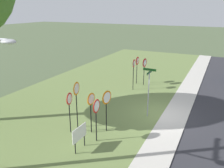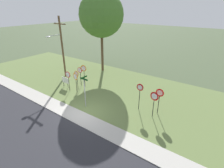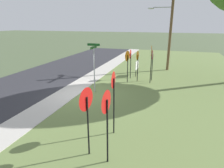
{
  "view_description": "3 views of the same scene",
  "coord_description": "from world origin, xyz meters",
  "px_view_note": "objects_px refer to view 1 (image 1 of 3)",
  "views": [
    {
      "loc": [
        -13.75,
        -3.02,
        6.65
      ],
      "look_at": [
        -0.35,
        3.43,
        1.76
      ],
      "focal_mm": 37.31,
      "sensor_mm": 36.0,
      "label": 1
    },
    {
      "loc": [
        9.66,
        -9.19,
        8.92
      ],
      "look_at": [
        0.53,
        3.61,
        1.7
      ],
      "focal_mm": 27.29,
      "sensor_mm": 36.0,
      "label": 2
    },
    {
      "loc": [
        10.53,
        5.51,
        4.43
      ],
      "look_at": [
        0.44,
        2.31,
        1.05
      ],
      "focal_mm": 31.22,
      "sensor_mm": 36.0,
      "label": 3
    }
  ],
  "objects_px": {
    "yield_sign_far_left": "(134,67)",
    "stop_sign_far_right": "(77,95)",
    "yield_sign_near_left": "(137,64)",
    "yield_sign_near_right": "(145,65)",
    "stop_sign_far_center": "(69,104)",
    "notice_board": "(80,134)",
    "street_name_post": "(149,89)",
    "stop_sign_far_left": "(107,102)",
    "stop_sign_near_left": "(96,111)",
    "stop_sign_near_right": "(91,104)"
  },
  "relations": [
    {
      "from": "stop_sign_near_left",
      "to": "notice_board",
      "type": "height_order",
      "value": "stop_sign_near_left"
    },
    {
      "from": "stop_sign_near_right",
      "to": "stop_sign_near_left",
      "type": "bearing_deg",
      "value": -129.51
    },
    {
      "from": "stop_sign_far_left",
      "to": "stop_sign_far_right",
      "type": "bearing_deg",
      "value": 113.53
    },
    {
      "from": "stop_sign_far_left",
      "to": "yield_sign_near_left",
      "type": "bearing_deg",
      "value": 19.79
    },
    {
      "from": "stop_sign_near_right",
      "to": "stop_sign_far_center",
      "type": "height_order",
      "value": "stop_sign_far_center"
    },
    {
      "from": "stop_sign_near_left",
      "to": "stop_sign_far_center",
      "type": "bearing_deg",
      "value": 82.47
    },
    {
      "from": "notice_board",
      "to": "stop_sign_far_center",
      "type": "bearing_deg",
      "value": 50.95
    },
    {
      "from": "stop_sign_far_left",
      "to": "yield_sign_far_left",
      "type": "bearing_deg",
      "value": 19.49
    },
    {
      "from": "stop_sign_near_right",
      "to": "street_name_post",
      "type": "height_order",
      "value": "street_name_post"
    },
    {
      "from": "yield_sign_near_left",
      "to": "yield_sign_far_left",
      "type": "relative_size",
      "value": 0.95
    },
    {
      "from": "yield_sign_far_left",
      "to": "stop_sign_near_left",
      "type": "bearing_deg",
      "value": -175.23
    },
    {
      "from": "yield_sign_near_right",
      "to": "notice_board",
      "type": "xyz_separation_m",
      "value": [
        -10.89,
        -0.35,
        -0.99
      ]
    },
    {
      "from": "stop_sign_near_right",
      "to": "street_name_post",
      "type": "distance_m",
      "value": 3.96
    },
    {
      "from": "stop_sign_far_right",
      "to": "notice_board",
      "type": "xyz_separation_m",
      "value": [
        -1.83,
        -1.34,
        -1.18
      ]
    },
    {
      "from": "yield_sign_far_left",
      "to": "stop_sign_far_right",
      "type": "bearing_deg",
      "value": 172.65
    },
    {
      "from": "stop_sign_near_left",
      "to": "stop_sign_far_right",
      "type": "bearing_deg",
      "value": 61.97
    },
    {
      "from": "stop_sign_far_center",
      "to": "yield_sign_far_left",
      "type": "xyz_separation_m",
      "value": [
        8.15,
        -0.59,
        0.25
      ]
    },
    {
      "from": "street_name_post",
      "to": "yield_sign_far_left",
      "type": "bearing_deg",
      "value": 31.89
    },
    {
      "from": "yield_sign_near_left",
      "to": "stop_sign_near_left",
      "type": "bearing_deg",
      "value": -168.36
    },
    {
      "from": "stop_sign_far_right",
      "to": "street_name_post",
      "type": "bearing_deg",
      "value": -54.65
    },
    {
      "from": "notice_board",
      "to": "yield_sign_near_left",
      "type": "bearing_deg",
      "value": 7.33
    },
    {
      "from": "notice_board",
      "to": "yield_sign_near_right",
      "type": "bearing_deg",
      "value": 3.55
    },
    {
      "from": "stop_sign_far_left",
      "to": "stop_sign_far_center",
      "type": "bearing_deg",
      "value": 132.08
    },
    {
      "from": "stop_sign_far_right",
      "to": "yield_sign_far_left",
      "type": "bearing_deg",
      "value": -13.87
    },
    {
      "from": "stop_sign_far_center",
      "to": "yield_sign_near_right",
      "type": "bearing_deg",
      "value": -16.78
    },
    {
      "from": "stop_sign_far_right",
      "to": "yield_sign_near_left",
      "type": "distance_m",
      "value": 9.24
    },
    {
      "from": "stop_sign_far_left",
      "to": "stop_sign_far_center",
      "type": "relative_size",
      "value": 1.02
    },
    {
      "from": "stop_sign_near_left",
      "to": "yield_sign_far_left",
      "type": "xyz_separation_m",
      "value": [
        8.29,
        1.13,
        0.25
      ]
    },
    {
      "from": "stop_sign_near_right",
      "to": "notice_board",
      "type": "height_order",
      "value": "stop_sign_near_right"
    },
    {
      "from": "stop_sign_far_center",
      "to": "stop_sign_far_right",
      "type": "xyz_separation_m",
      "value": [
        0.66,
        -0.03,
        0.33
      ]
    },
    {
      "from": "stop_sign_far_center",
      "to": "street_name_post",
      "type": "bearing_deg",
      "value": -50.78
    },
    {
      "from": "stop_sign_far_center",
      "to": "stop_sign_near_left",
      "type": "bearing_deg",
      "value": -105.35
    },
    {
      "from": "stop_sign_far_left",
      "to": "yield_sign_near_right",
      "type": "xyz_separation_m",
      "value": [
        8.67,
        0.69,
        0.08
      ]
    },
    {
      "from": "yield_sign_far_left",
      "to": "notice_board",
      "type": "height_order",
      "value": "yield_sign_far_left"
    },
    {
      "from": "stop_sign_near_right",
      "to": "stop_sign_far_right",
      "type": "xyz_separation_m",
      "value": [
        0.15,
        1.01,
        0.34
      ]
    },
    {
      "from": "stop_sign_near_left",
      "to": "stop_sign_far_left",
      "type": "height_order",
      "value": "stop_sign_far_left"
    },
    {
      "from": "yield_sign_near_left",
      "to": "yield_sign_near_right",
      "type": "xyz_separation_m",
      "value": [
        -0.18,
        -0.74,
        -0.03
      ]
    },
    {
      "from": "stop_sign_far_center",
      "to": "yield_sign_near_left",
      "type": "xyz_separation_m",
      "value": [
        9.89,
        -0.28,
        0.17
      ]
    },
    {
      "from": "yield_sign_near_right",
      "to": "yield_sign_far_left",
      "type": "distance_m",
      "value": 1.62
    },
    {
      "from": "stop_sign_near_right",
      "to": "yield_sign_near_left",
      "type": "distance_m",
      "value": 9.42
    },
    {
      "from": "stop_sign_far_left",
      "to": "stop_sign_far_center",
      "type": "distance_m",
      "value": 2.0
    },
    {
      "from": "stop_sign_far_center",
      "to": "notice_board",
      "type": "height_order",
      "value": "stop_sign_far_center"
    },
    {
      "from": "stop_sign_far_left",
      "to": "yield_sign_near_left",
      "type": "xyz_separation_m",
      "value": [
        8.85,
        1.43,
        0.11
      ]
    },
    {
      "from": "stop_sign_near_right",
      "to": "notice_board",
      "type": "relative_size",
      "value": 1.86
    },
    {
      "from": "yield_sign_near_left",
      "to": "stop_sign_near_right",
      "type": "bearing_deg",
      "value": -171.97
    },
    {
      "from": "stop_sign_near_left",
      "to": "yield_sign_far_left",
      "type": "distance_m",
      "value": 8.37
    },
    {
      "from": "stop_sign_near_right",
      "to": "stop_sign_far_right",
      "type": "distance_m",
      "value": 1.08
    },
    {
      "from": "stop_sign_far_center",
      "to": "yield_sign_near_left",
      "type": "height_order",
      "value": "yield_sign_near_left"
    },
    {
      "from": "stop_sign_far_left",
      "to": "yield_sign_near_right",
      "type": "relative_size",
      "value": 0.98
    },
    {
      "from": "stop_sign_near_left",
      "to": "yield_sign_near_left",
      "type": "bearing_deg",
      "value": 5.24
    }
  ]
}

